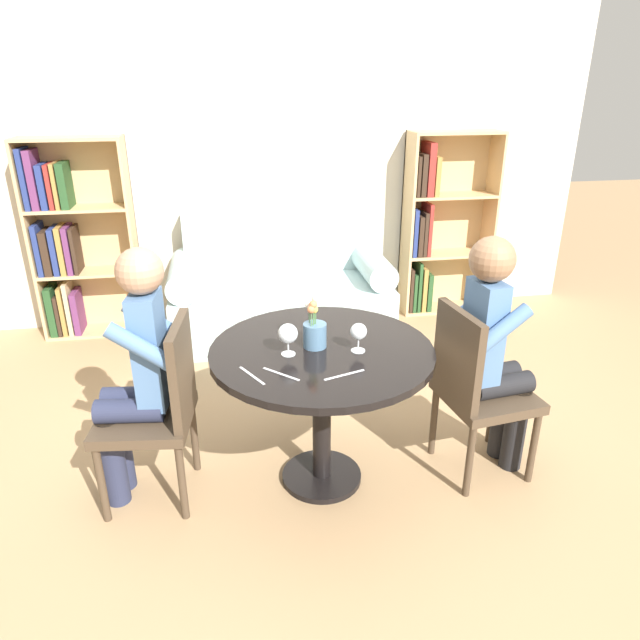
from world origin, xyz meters
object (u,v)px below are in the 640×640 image
Objects in this scene: chair_left at (160,405)px; wine_glass_left at (288,334)px; wine_glass_right at (359,332)px; person_left at (136,373)px; bookshelf_right at (436,227)px; couch at (280,294)px; chair_right at (475,386)px; flower_vase at (314,331)px; person_right at (494,351)px; bookshelf_left at (72,242)px.

wine_glass_left is at bearing 91.40° from chair_left.
person_left is at bearing 174.35° from wine_glass_right.
bookshelf_right reaches higher than person_left.
chair_right is (0.75, -1.92, 0.18)m from couch.
flower_vase is (0.72, -0.00, 0.32)m from chair_left.
flower_vase is (-0.78, 0.08, 0.32)m from chair_right.
chair_left is at bearing -134.93° from bookshelf_right.
person_right reaches higher than wine_glass_left.
chair_right is at bearing 94.18° from chair_left.
chair_right is at bearing 93.68° from person_left.
wine_glass_left is (1.38, -2.16, 0.10)m from bookshelf_left.
person_left is (-1.59, 0.10, 0.16)m from chair_right.
couch is 1.34× the size of person_right.
bookshelf_left is 1.66× the size of chair_right.
bookshelf_right is (1.35, 0.27, 0.41)m from couch.
bookshelf_right reaches higher than chair_right.
bookshelf_right is 5.82× the size of flower_vase.
flower_vase reaches higher than chair_left.
bookshelf_left is at bearing 170.26° from couch.
person_right is (-0.51, -2.17, -0.06)m from bookshelf_right.
bookshelf_right reaches higher than chair_left.
bookshelf_right is 2.23m from person_right.
couch is 2.07m from chair_right.
wine_glass_left is at bearing -124.88° from bookshelf_right.
couch is 1.34× the size of person_left.
couch is at bearing 16.23° from person_right.
wine_glass_left is at bearing 90.60° from person_left.
flower_vase is (0.13, 0.06, -0.02)m from wine_glass_left.
person_left reaches higher than couch.
couch reaches higher than wine_glass_right.
couch is 1.11× the size of bookshelf_right.
chair_left is at bearing -112.23° from couch.
chair_right is at bearing -68.58° from couch.
wine_glass_right is at bearing 84.30° from person_right.
flower_vase is (-0.19, 0.08, -0.01)m from wine_glass_right.
wine_glass_left is 0.32m from wine_glass_right.
bookshelf_right is 3.03m from person_left.
flower_vase is (-0.03, -1.84, 0.50)m from couch.
wine_glass_right is (0.91, -0.08, 0.33)m from chair_left.
person_left is 1.02m from wine_glass_right.
bookshelf_left is 1.00× the size of bookshelf_right.
person_left is at bearing -71.39° from bookshelf_left.
couch reaches higher than chair_left.
wine_glass_left is at bearing -155.81° from flower_vase.
couch is 1.99m from wine_glass_right.
bookshelf_left is at bearing -154.27° from person_left.
bookshelf_right is at bearing 55.12° from wine_glass_left.
bookshelf_right is 1.21× the size of person_right.
bookshelf_left is 5.82× the size of flower_vase.
person_right reaches higher than wine_glass_right.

